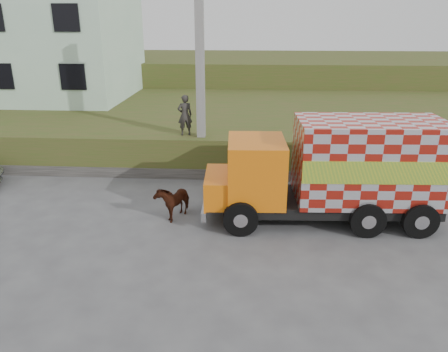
# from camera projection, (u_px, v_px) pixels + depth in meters

# --- Properties ---
(ground) EXTENTS (120.00, 120.00, 0.00)m
(ground) POSITION_uv_depth(u_px,v_px,m) (219.00, 229.00, 12.56)
(ground) COLOR #474749
(ground) RESTS_ON ground
(embankment) EXTENTS (40.00, 12.00, 1.50)m
(embankment) POSITION_uv_depth(u_px,v_px,m) (234.00, 123.00, 21.68)
(embankment) COLOR #38501A
(embankment) RESTS_ON ground
(embankment_far) EXTENTS (40.00, 12.00, 3.00)m
(embankment_far) POSITION_uv_depth(u_px,v_px,m) (241.00, 77.00, 32.66)
(embankment_far) COLOR #38501A
(embankment_far) RESTS_ON ground
(retaining_strip) EXTENTS (16.00, 0.50, 0.40)m
(retaining_strip) POSITION_uv_depth(u_px,v_px,m) (175.00, 172.00, 16.55)
(retaining_strip) COLOR #595651
(retaining_strip) RESTS_ON ground
(building) EXTENTS (10.00, 8.00, 6.00)m
(building) POSITION_uv_depth(u_px,v_px,m) (36.00, 41.00, 23.86)
(building) COLOR silver
(building) RESTS_ON embankment
(utility_pole) EXTENTS (1.20, 0.30, 8.00)m
(utility_pole) POSITION_uv_depth(u_px,v_px,m) (200.00, 66.00, 15.53)
(utility_pole) COLOR gray
(utility_pole) RESTS_ON ground
(cargo_truck) EXTENTS (6.90, 2.61, 3.04)m
(cargo_truck) POSITION_uv_depth(u_px,v_px,m) (336.00, 170.00, 12.60)
(cargo_truck) COLOR black
(cargo_truck) RESTS_ON ground
(cow) EXTENTS (1.04, 1.41, 1.08)m
(cow) POSITION_uv_depth(u_px,v_px,m) (173.00, 200.00, 13.15)
(cow) COLOR #33130C
(cow) RESTS_ON ground
(pedestrian) EXTENTS (0.65, 0.53, 1.53)m
(pedestrian) POSITION_uv_depth(u_px,v_px,m) (185.00, 115.00, 16.38)
(pedestrian) COLOR #292624
(pedestrian) RESTS_ON embankment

